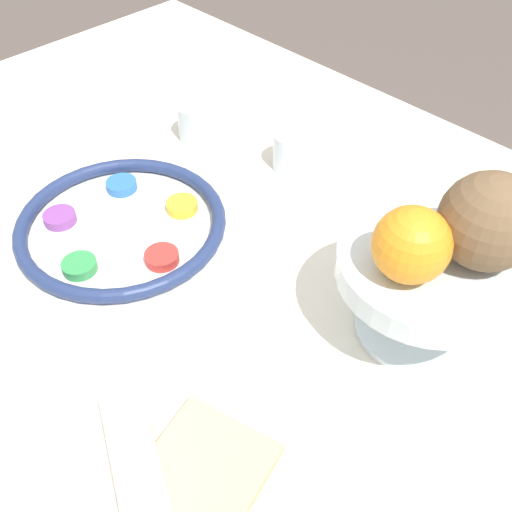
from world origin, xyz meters
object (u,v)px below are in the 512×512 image
Objects in this scene: orange_fruit at (412,245)px; cup_near at (196,122)px; fruit_stand at (427,275)px; bread_plate at (207,471)px; seder_plate at (122,226)px; coconut at (489,221)px; cup_mid at (292,151)px; napkin_roll at (134,456)px.

orange_fruit is 0.53m from cup_near.
orange_fruit is at bearing -99.25° from fruit_stand.
bread_plate is at bearing -39.72° from cup_near.
bread_plate is at bearing -23.14° from seder_plate.
fruit_stand is 1.96× the size of coconut.
napkin_roll is at bearing -63.86° from cup_mid.
cup_mid is at bearing 17.30° from cup_near.
orange_fruit is 1.30× the size of cup_near.
coconut is at bearing 78.06° from bread_plate.
seder_plate is 0.42m from fruit_stand.
napkin_roll reaches higher than seder_plate.
coconut reaches higher than cup_mid.
fruit_stand is at bearing -136.71° from coconut.
napkin_roll is 0.59m from cup_near.
orange_fruit reaches higher than bread_plate.
cup_near reaches higher than seder_plate.
orange_fruit is 0.39m from cup_mid.
napkin_roll is (-0.09, -0.30, -0.14)m from orange_fruit.
napkin_roll is (-0.06, -0.05, 0.02)m from bread_plate.
cup_near is (-0.41, 0.43, 0.01)m from napkin_roll.
fruit_stand is 2.52× the size of orange_fruit.
cup_mid is (-0.32, 0.18, -0.13)m from orange_fruit.
orange_fruit is at bearing -119.16° from coconut.
coconut is at bearing -16.45° from cup_mid.
coconut reaches higher than cup_near.
seder_plate is 0.38m from bread_plate.
coconut is 0.69× the size of napkin_roll.
fruit_stand reaches higher than napkin_roll.
napkin_roll is 2.43× the size of cup_near.
fruit_stand is 1.35× the size of napkin_roll.
cup_near and cup_mid have the same top height.
seder_plate is 0.29m from cup_mid.
fruit_stand is at bearing 80.75° from orange_fruit.
fruit_stand is at bearing 83.12° from bread_plate.
napkin_roll is at bearing -33.45° from seder_plate.
cup_mid is at bearing 157.08° from fruit_stand.
coconut is (0.03, 0.03, 0.08)m from fruit_stand.
coconut is at bearing 60.84° from orange_fruit.
napkin_roll is at bearing -104.92° from fruit_stand.
coconut reaches higher than napkin_roll.
fruit_stand is 0.36m from cup_mid.
cup_mid is at bearing 116.14° from napkin_roll.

